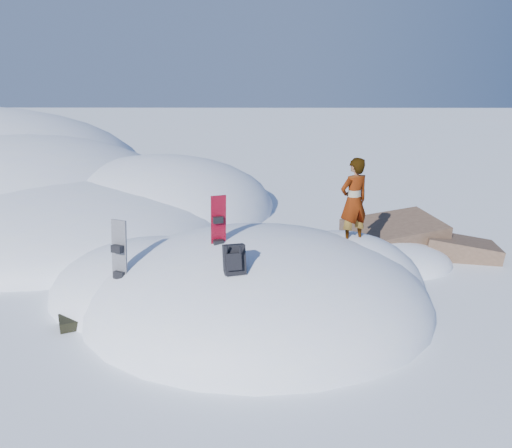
{
  "coord_description": "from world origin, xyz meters",
  "views": [
    {
      "loc": [
        0.06,
        -9.22,
        4.52
      ],
      "look_at": [
        -0.03,
        0.3,
        1.63
      ],
      "focal_mm": 35.0,
      "sensor_mm": 36.0,
      "label": 1
    }
  ],
  "objects_px": {
    "snowboard_dark": "(119,264)",
    "backpack": "(234,260)",
    "snowboard_red": "(218,234)",
    "person": "(354,201)"
  },
  "relations": [
    {
      "from": "snowboard_dark",
      "to": "backpack",
      "type": "relative_size",
      "value": 2.85
    },
    {
      "from": "snowboard_red",
      "to": "person",
      "type": "bearing_deg",
      "value": 0.89
    },
    {
      "from": "snowboard_red",
      "to": "snowboard_dark",
      "type": "distance_m",
      "value": 1.9
    },
    {
      "from": "snowboard_dark",
      "to": "backpack",
      "type": "distance_m",
      "value": 2.28
    },
    {
      "from": "person",
      "to": "snowboard_red",
      "type": "bearing_deg",
      "value": -6.9
    },
    {
      "from": "snowboard_red",
      "to": "backpack",
      "type": "xyz_separation_m",
      "value": [
        0.35,
        -1.09,
        -0.1
      ]
    },
    {
      "from": "snowboard_red",
      "to": "snowboard_dark",
      "type": "bearing_deg",
      "value": 172.85
    },
    {
      "from": "backpack",
      "to": "snowboard_red",
      "type": "bearing_deg",
      "value": 94.95
    },
    {
      "from": "snowboard_dark",
      "to": "backpack",
      "type": "bearing_deg",
      "value": 5.27
    },
    {
      "from": "backpack",
      "to": "person",
      "type": "relative_size",
      "value": 0.33
    }
  ]
}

